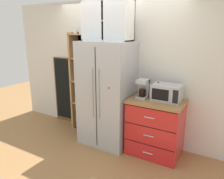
% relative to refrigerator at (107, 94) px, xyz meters
% --- Properties ---
extents(ground_plane, '(10.63, 10.63, 0.00)m').
position_rel_refrigerator_xyz_m(ground_plane, '(-0.00, -0.00, -0.92)').
color(ground_plane, '#9E7042').
extents(wall_back_cream, '(4.94, 0.10, 2.55)m').
position_rel_refrigerator_xyz_m(wall_back_cream, '(-0.00, 0.40, 0.36)').
color(wall_back_cream, silver).
rests_on(wall_back_cream, ground).
extents(refrigerator, '(0.88, 0.72, 1.84)m').
position_rel_refrigerator_xyz_m(refrigerator, '(0.00, 0.00, 0.00)').
color(refrigerator, '#ADAFB5').
rests_on(refrigerator, ground).
extents(pantry_shelf_column, '(0.49, 0.32, 2.07)m').
position_rel_refrigerator_xyz_m(pantry_shelf_column, '(-0.71, 0.27, 0.11)').
color(pantry_shelf_column, brown).
rests_on(pantry_shelf_column, ground).
extents(counter_cabinet, '(0.87, 0.64, 0.94)m').
position_rel_refrigerator_xyz_m(counter_cabinet, '(0.90, 0.05, -0.45)').
color(counter_cabinet, red).
rests_on(counter_cabinet, ground).
extents(microwave, '(0.44, 0.33, 0.26)m').
position_rel_refrigerator_xyz_m(microwave, '(1.04, 0.09, 0.15)').
color(microwave, '#ADAFB5').
rests_on(microwave, counter_cabinet).
extents(coffee_maker, '(0.17, 0.20, 0.31)m').
position_rel_refrigerator_xyz_m(coffee_maker, '(0.66, 0.05, 0.17)').
color(coffee_maker, '#B7B7BC').
rests_on(coffee_maker, counter_cabinet).
extents(mug_navy, '(0.11, 0.07, 0.09)m').
position_rel_refrigerator_xyz_m(mug_navy, '(0.90, 0.07, 0.07)').
color(mug_navy, navy).
rests_on(mug_navy, counter_cabinet).
extents(bottle_clear, '(0.07, 0.07, 0.29)m').
position_rel_refrigerator_xyz_m(bottle_clear, '(0.90, 0.06, 0.15)').
color(bottle_clear, silver).
rests_on(bottle_clear, counter_cabinet).
extents(upper_cabinet, '(0.85, 0.32, 0.64)m').
position_rel_refrigerator_xyz_m(upper_cabinet, '(-0.00, 0.05, 1.23)').
color(upper_cabinet, silver).
rests_on(upper_cabinet, refrigerator).
extents(chalkboard_menu, '(0.60, 0.04, 1.44)m').
position_rel_refrigerator_xyz_m(chalkboard_menu, '(-1.27, 0.33, -0.19)').
color(chalkboard_menu, brown).
rests_on(chalkboard_menu, ground).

